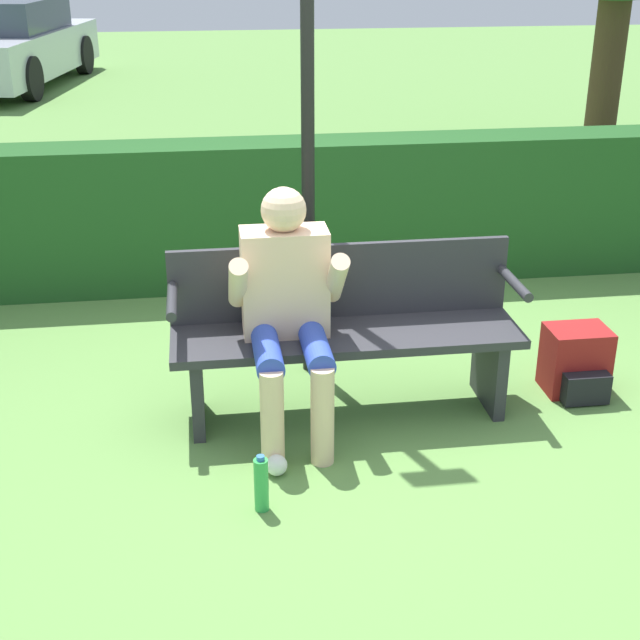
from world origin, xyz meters
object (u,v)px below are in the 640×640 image
person_seated (287,302)px  water_bottle (261,484)px  backpack (576,362)px  signpost (308,77)px  park_bench (345,329)px  parked_car (8,45)px

person_seated → water_bottle: (-0.20, -0.72, -0.54)m
backpack → signpost: 2.07m
water_bottle → park_bench: bearing=59.6°
parked_car → person_seated: bearing=-154.0°
person_seated → signpost: bearing=73.3°
water_bottle → signpost: size_ratio=0.09×
signpost → parked_car: bearing=107.8°
backpack → parked_car: parked_car is taller
park_bench → water_bottle: 1.04m
person_seated → parked_car: parked_car is taller
backpack → signpost: (-1.40, 0.47, 1.46)m
park_bench → backpack: park_bench is taller
person_seated → signpost: signpost is taller
park_bench → water_bottle: bearing=-120.4°
person_seated → backpack: (1.57, 0.13, -0.50)m
person_seated → backpack: person_seated is taller
person_seated → park_bench: bearing=23.3°
backpack → signpost: bearing=161.5°
water_bottle → signpost: bearing=74.1°
person_seated → parked_car: 11.93m
parked_car → backpack: bearing=-146.8°
park_bench → parked_car: (-3.60, 11.33, 0.20)m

